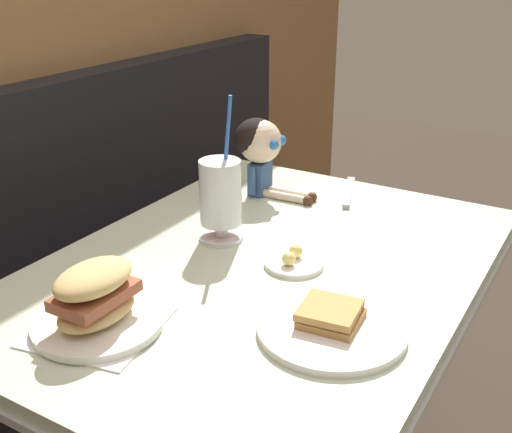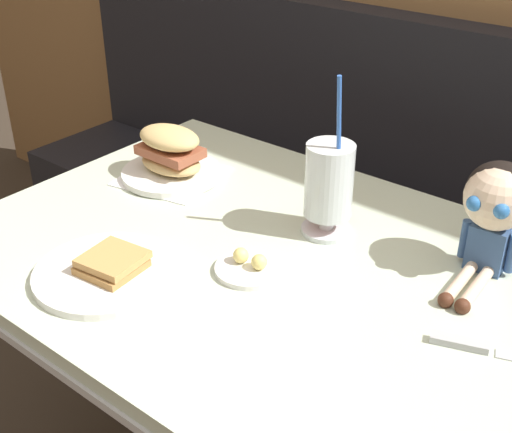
{
  "view_description": "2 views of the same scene",
  "coord_description": "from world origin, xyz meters",
  "px_view_note": "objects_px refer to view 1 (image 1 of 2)",
  "views": [
    {
      "loc": [
        -1.0,
        -0.4,
        1.33
      ],
      "look_at": [
        0.05,
        0.23,
        0.81
      ],
      "focal_mm": 44.66,
      "sensor_mm": 36.0,
      "label": 1
    },
    {
      "loc": [
        0.64,
        -0.63,
        1.41
      ],
      "look_at": [
        -0.01,
        0.18,
        0.81
      ],
      "focal_mm": 47.58,
      "sensor_mm": 36.0,
      "label": 2
    }
  ],
  "objects_px": {
    "seated_doll": "(260,146)",
    "toast_plate": "(331,326)",
    "sandwich_plate": "(96,303)",
    "butter_saucer": "(294,261)",
    "butter_knife": "(348,197)",
    "milkshake_glass": "(221,197)"
  },
  "relations": [
    {
      "from": "seated_doll",
      "to": "toast_plate",
      "type": "bearing_deg",
      "value": -139.05
    },
    {
      "from": "toast_plate",
      "to": "sandwich_plate",
      "type": "xyz_separation_m",
      "value": [
        -0.19,
        0.34,
        0.03
      ]
    },
    {
      "from": "sandwich_plate",
      "to": "butter_saucer",
      "type": "bearing_deg",
      "value": -25.87
    },
    {
      "from": "toast_plate",
      "to": "butter_knife",
      "type": "relative_size",
      "value": 1.1
    },
    {
      "from": "sandwich_plate",
      "to": "butter_knife",
      "type": "distance_m",
      "value": 0.78
    },
    {
      "from": "toast_plate",
      "to": "butter_knife",
      "type": "bearing_deg",
      "value": 20.7
    },
    {
      "from": "toast_plate",
      "to": "milkshake_glass",
      "type": "height_order",
      "value": "milkshake_glass"
    },
    {
      "from": "butter_saucer",
      "to": "butter_knife",
      "type": "xyz_separation_m",
      "value": [
        0.4,
        0.05,
        -0.0
      ]
    },
    {
      "from": "toast_plate",
      "to": "seated_doll",
      "type": "xyz_separation_m",
      "value": [
        0.49,
        0.43,
        0.12
      ]
    },
    {
      "from": "toast_plate",
      "to": "milkshake_glass",
      "type": "distance_m",
      "value": 0.42
    },
    {
      "from": "milkshake_glass",
      "to": "butter_knife",
      "type": "distance_m",
      "value": 0.41
    },
    {
      "from": "sandwich_plate",
      "to": "butter_saucer",
      "type": "distance_m",
      "value": 0.41
    },
    {
      "from": "sandwich_plate",
      "to": "seated_doll",
      "type": "bearing_deg",
      "value": 7.1
    },
    {
      "from": "toast_plate",
      "to": "butter_saucer",
      "type": "relative_size",
      "value": 2.08
    },
    {
      "from": "toast_plate",
      "to": "sandwich_plate",
      "type": "height_order",
      "value": "sandwich_plate"
    },
    {
      "from": "butter_saucer",
      "to": "butter_knife",
      "type": "distance_m",
      "value": 0.4
    },
    {
      "from": "butter_saucer",
      "to": "seated_doll",
      "type": "distance_m",
      "value": 0.43
    },
    {
      "from": "butter_knife",
      "to": "sandwich_plate",
      "type": "bearing_deg",
      "value": 170.8
    },
    {
      "from": "toast_plate",
      "to": "butter_knife",
      "type": "xyz_separation_m",
      "value": [
        0.58,
        0.22,
        -0.01
      ]
    },
    {
      "from": "butter_saucer",
      "to": "butter_knife",
      "type": "relative_size",
      "value": 0.53
    },
    {
      "from": "milkshake_glass",
      "to": "butter_saucer",
      "type": "distance_m",
      "value": 0.22
    },
    {
      "from": "milkshake_glass",
      "to": "sandwich_plate",
      "type": "distance_m",
      "value": 0.4
    }
  ]
}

